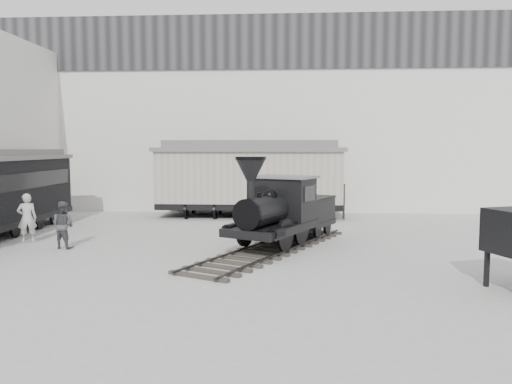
# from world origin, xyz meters

# --- Properties ---
(ground) EXTENTS (90.00, 90.00, 0.00)m
(ground) POSITION_xyz_m (0.00, 0.00, 0.00)
(ground) COLOR #9E9E9B
(north_wall) EXTENTS (34.00, 2.51, 11.00)m
(north_wall) POSITION_xyz_m (0.00, 14.98, 5.55)
(north_wall) COLOR silver
(north_wall) RESTS_ON ground
(locomotive) EXTENTS (5.94, 9.19, 3.27)m
(locomotive) POSITION_xyz_m (1.78, 3.84, 1.21)
(locomotive) COLOR #2F2B26
(locomotive) RESTS_ON ground
(boxcar) EXTENTS (9.92, 3.12, 4.06)m
(boxcar) POSITION_xyz_m (0.05, 11.97, 2.13)
(boxcar) COLOR black
(boxcar) RESTS_ON ground
(visitor_a) EXTENTS (0.83, 0.71, 1.91)m
(visitor_a) POSITION_xyz_m (-7.98, 4.13, 0.96)
(visitor_a) COLOR #BABBB5
(visitor_a) RESTS_ON ground
(visitor_b) EXTENTS (0.98, 0.84, 1.73)m
(visitor_b) POSITION_xyz_m (-6.13, 3.17, 0.86)
(visitor_b) COLOR #424346
(visitor_b) RESTS_ON ground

